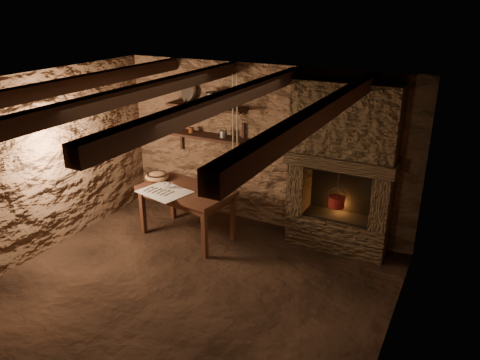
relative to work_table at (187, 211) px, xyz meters
The scene contains 25 objects.
floor 1.37m from the work_table, 55.32° to the right, with size 4.50×4.50×0.00m, color black.
back_wall 1.43m from the work_table, 51.22° to the left, with size 4.50×0.04×2.40m, color brown.
front_wall 3.26m from the work_table, 76.40° to the right, with size 4.50×0.04×2.40m, color brown.
left_wall 2.01m from the work_table, 144.50° to the right, with size 0.04×4.00×2.40m, color brown.
right_wall 3.28m from the work_table, 19.75° to the right, with size 0.04×4.00×2.40m, color brown.
ceiling 2.39m from the work_table, 55.32° to the right, with size 4.50×4.00×0.04m, color black.
beam_far_left 2.32m from the work_table, 125.14° to the right, with size 0.14×3.95×0.16m, color black.
beam_mid_left 2.20m from the work_table, 77.23° to the right, with size 0.14×3.95×0.16m, color black.
beam_mid_right 2.52m from the work_table, 40.83° to the right, with size 0.14×3.95×0.16m, color black.
beam_far_right 3.13m from the work_table, 25.59° to the right, with size 0.14×3.95×0.16m, color black.
shelf_lower 1.18m from the work_table, 97.92° to the left, with size 1.25×0.30×0.04m, color black.
shelf_upper 1.55m from the work_table, 97.92° to the left, with size 1.25×0.30×0.04m, color black.
hearth 2.27m from the work_table, 19.20° to the left, with size 1.43×0.51×2.30m.
work_table is the anchor object (origin of this frame).
linen_cloth 0.47m from the work_table, 129.47° to the right, with size 0.65×0.52×0.01m, color white.
pewter_cutlery_row 0.49m from the work_table, 127.13° to the right, with size 0.54×0.21×0.01m, color gray, non-canonical shape.
drinking_glasses 0.45m from the work_table, 147.21° to the right, with size 0.21×0.06×0.08m, color white, non-canonical shape.
stoneware_jug 0.78m from the work_table, 23.13° to the left, with size 0.16×0.15×0.51m.
wooden_bowl 0.71m from the work_table, 169.39° to the left, with size 0.35×0.35×0.12m, color #8B603C.
iron_stockpot 1.65m from the work_table, 87.46° to the left, with size 0.24×0.24×0.18m, color #302E2B.
tin_pan 1.81m from the work_table, 118.53° to the left, with size 0.29×0.29×0.04m, color gray.
small_kettle 1.25m from the work_table, 76.80° to the left, with size 0.15×0.11×0.16m, color gray, non-canonical shape.
rusty_tin 1.28m from the work_table, 116.61° to the left, with size 0.08×0.08×0.08m, color #4E220F.
red_pot 2.10m from the work_table, 18.11° to the left, with size 0.24×0.23×0.54m.
hanging_ropes 1.61m from the work_table, ahead, with size 0.08×0.08×1.20m, color #CAB78E, non-canonical shape.
Camera 1 is at (2.71, -3.95, 3.24)m, focal length 35.00 mm.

